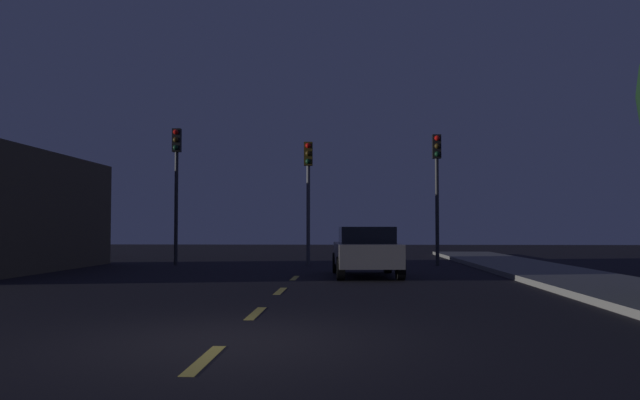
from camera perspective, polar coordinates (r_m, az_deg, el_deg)
The scene contains 10 objects.
ground_plane at distance 15.32m, azimuth -3.26°, elevation -7.77°, with size 80.00×80.00×0.00m, color black.
sidewalk_curb_right at distance 16.35m, azimuth 24.12°, elevation -6.96°, with size 3.00×40.00×0.15m, color gray.
lane_stripe_nearest at distance 7.28m, azimuth -10.09°, elevation -13.62°, with size 0.16×1.60×0.01m, color #EACC4C.
lane_stripe_second at distance 10.97m, azimuth -5.65°, elevation -9.85°, with size 0.16×1.60×0.01m, color #EACC4C.
lane_stripe_third at distance 14.72m, azimuth -3.50°, elevation -7.97°, with size 0.16×1.60×0.01m, color #EACC4C.
lane_stripe_fourth at distance 18.49m, azimuth -2.23°, elevation -6.85°, with size 0.16×1.60×0.01m, color #EACC4C.
traffic_signal_left at distance 25.51m, azimuth -12.49°, elevation 2.61°, with size 0.32×0.38×5.23m.
traffic_signal_center at distance 24.65m, azimuth -1.04°, elevation 1.90°, with size 0.32×0.38×4.68m.
traffic_signal_right at distance 24.83m, azimuth 10.22°, elevation 2.29°, with size 0.32×0.38×4.94m.
car_stopped_ahead at distance 19.06m, azimuth 4.06°, elevation -4.48°, with size 2.06×4.05×1.45m.
Camera 1 is at (1.56, -8.17, 1.42)m, focal length 36.48 mm.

